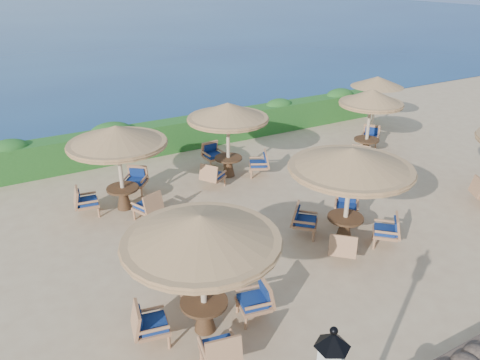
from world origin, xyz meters
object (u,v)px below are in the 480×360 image
cafe_set_1 (350,175)px  cafe_set_5 (370,108)px  cafe_set_0 (202,251)px  cafe_set_3 (118,149)px  extra_parasol (377,82)px  cafe_set_4 (228,124)px

cafe_set_1 → cafe_set_5: bearing=41.8°
cafe_set_0 → cafe_set_3: 5.97m
extra_parasol → cafe_set_1: bearing=-138.2°
extra_parasol → cafe_set_1: cafe_set_1 is taller
cafe_set_0 → cafe_set_5: same height
cafe_set_0 → cafe_set_4: 7.72m
cafe_set_1 → cafe_set_3: bearing=134.6°
cafe_set_1 → cafe_set_5: same height
extra_parasol → cafe_set_3: cafe_set_3 is taller
extra_parasol → cafe_set_0: cafe_set_0 is taller
extra_parasol → cafe_set_0: bearing=-147.0°
extra_parasol → cafe_set_1: 10.03m
cafe_set_4 → cafe_set_5: size_ratio=1.06×
extra_parasol → cafe_set_1: (-7.48, -6.68, -0.25)m
cafe_set_1 → cafe_set_4: size_ratio=1.15×
cafe_set_1 → cafe_set_4: 5.34m
cafe_set_3 → cafe_set_5: 9.49m
cafe_set_3 → cafe_set_4: (3.93, 0.59, -0.03)m
extra_parasol → cafe_set_5: (-2.63, -2.35, -0.25)m
extra_parasol → cafe_set_4: size_ratio=0.86×
cafe_set_1 → cafe_set_4: same height
cafe_set_4 → extra_parasol: bearing=9.7°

